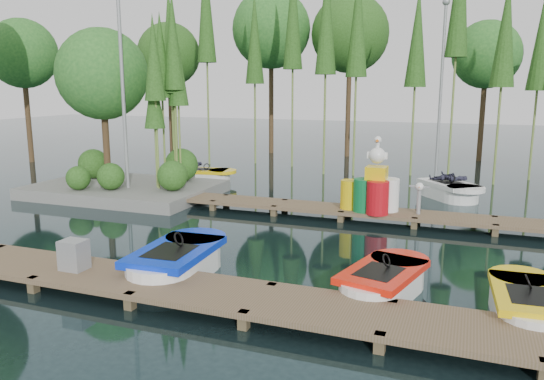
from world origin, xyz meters
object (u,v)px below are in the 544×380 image
(utility_cabinet, at_px, (74,255))
(drum_cluster, at_px, (377,190))
(boat_blue, at_px, (177,263))
(yellow_barrel, at_px, (350,194))
(boat_red, at_px, (384,282))
(boat_yellow_far, at_px, (205,176))
(island, at_px, (118,104))

(utility_cabinet, xyz_separation_m, drum_cluster, (4.65, 6.84, 0.34))
(boat_blue, relative_size, yellow_barrel, 3.54)
(boat_red, xyz_separation_m, drum_cluster, (-1.06, 5.27, 0.69))
(boat_blue, bearing_deg, utility_cabinet, -149.15)
(boat_red, height_order, boat_yellow_far, boat_yellow_far)
(island, height_order, boat_blue, island)
(yellow_barrel, bearing_deg, boat_red, -71.18)
(utility_cabinet, bearing_deg, boat_blue, 33.82)
(boat_yellow_far, bearing_deg, island, -108.82)
(boat_red, height_order, utility_cabinet, utility_cabinet)
(boat_yellow_far, relative_size, drum_cluster, 1.21)
(drum_cluster, bearing_deg, boat_yellow_far, 152.26)
(boat_yellow_far, distance_m, yellow_barrel, 7.76)
(boat_blue, xyz_separation_m, drum_cluster, (3.02, 5.75, 0.65))
(boat_blue, height_order, boat_red, boat_blue)
(island, distance_m, boat_blue, 9.59)
(utility_cabinet, bearing_deg, boat_red, 15.42)
(utility_cabinet, bearing_deg, island, 120.49)
(drum_cluster, bearing_deg, boat_blue, -117.72)
(boat_yellow_far, xyz_separation_m, utility_cabinet, (2.88, -10.81, 0.33))
(boat_yellow_far, relative_size, yellow_barrel, 3.11)
(boat_blue, bearing_deg, island, 129.92)
(drum_cluster, bearing_deg, island, 174.15)
(utility_cabinet, height_order, drum_cluster, drum_cluster)
(boat_blue, bearing_deg, boat_red, 3.77)
(utility_cabinet, bearing_deg, boat_yellow_far, 104.93)
(drum_cluster, bearing_deg, boat_red, -78.60)
(island, distance_m, drum_cluster, 9.56)
(boat_blue, bearing_deg, drum_cluster, 59.31)
(boat_yellow_far, height_order, drum_cluster, drum_cluster)
(boat_blue, bearing_deg, yellow_barrel, 66.31)
(island, distance_m, yellow_barrel, 8.84)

